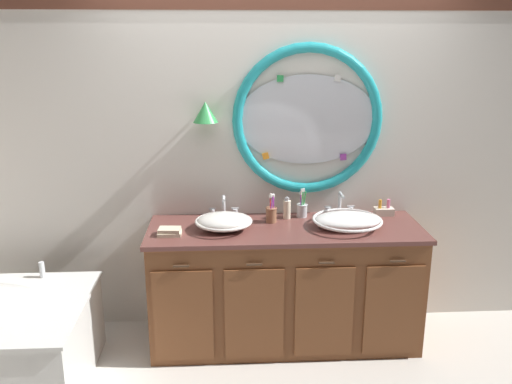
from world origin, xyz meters
name	(u,v)px	position (x,y,z in m)	size (l,w,h in m)	color
ground_plane	(281,357)	(0.00, 0.00, 0.00)	(14.00, 14.00, 0.00)	silver
back_wall_assembly	(277,150)	(0.01, 0.59, 1.32)	(6.40, 0.26, 2.60)	silver
vanity_counter	(284,284)	(0.04, 0.24, 0.43)	(1.87, 0.66, 0.86)	brown
sink_basin_left	(224,221)	(-0.37, 0.22, 0.91)	(0.39, 0.39, 0.11)	white
sink_basin_right	(347,220)	(0.46, 0.22, 0.91)	(0.48, 0.48, 0.10)	white
faucet_set_left	(224,209)	(-0.37, 0.47, 0.92)	(0.21, 0.12, 0.17)	silver
faucet_set_right	(340,206)	(0.46, 0.47, 0.93)	(0.22, 0.14, 0.18)	silver
toothbrush_holder_left	(271,214)	(-0.04, 0.35, 0.92)	(0.08, 0.08, 0.21)	#996647
toothbrush_holder_right	(302,209)	(0.19, 0.45, 0.92)	(0.08, 0.08, 0.21)	silver
soap_dispenser	(287,209)	(0.08, 0.43, 0.93)	(0.05, 0.06, 0.16)	#EFE5C6
folded_hand_towel	(170,232)	(-0.73, 0.13, 0.88)	(0.15, 0.11, 0.05)	beige
toiletry_basket	(384,211)	(0.79, 0.46, 0.89)	(0.14, 0.08, 0.12)	beige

